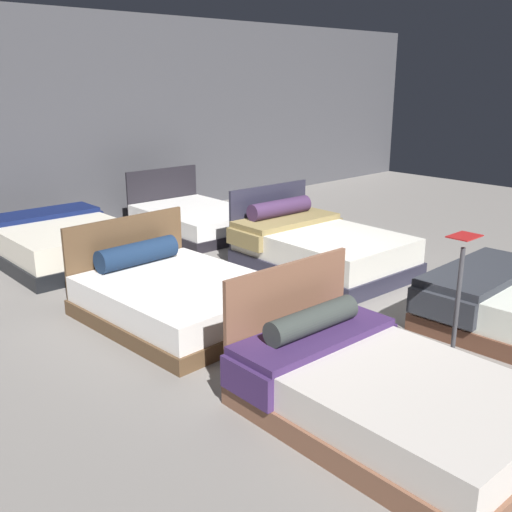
% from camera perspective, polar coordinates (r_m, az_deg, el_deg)
% --- Properties ---
extents(ground_plane, '(18.00, 18.00, 0.02)m').
position_cam_1_polar(ground_plane, '(6.95, 1.25, -3.96)').
color(ground_plane, gray).
extents(showroom_back_wall, '(18.00, 0.06, 3.50)m').
position_cam_1_polar(showroom_back_wall, '(10.40, -17.30, 12.23)').
color(showroom_back_wall, '#47474C').
rests_on(showroom_back_wall, ground_plane).
extents(bed_0, '(1.53, 2.19, 1.01)m').
position_cam_1_polar(bed_0, '(4.56, 11.89, -12.67)').
color(bed_0, brown).
rests_on(bed_0, ground_plane).
extents(bed_2, '(1.72, 2.07, 0.94)m').
position_cam_1_polar(bed_2, '(6.33, -7.54, -3.86)').
color(bed_2, brown).
rests_on(bed_2, ground_plane).
extents(bed_3, '(1.62, 2.21, 1.00)m').
position_cam_1_polar(bed_3, '(7.86, 6.03, 0.77)').
color(bed_3, '#282738').
rests_on(bed_3, ground_plane).
extents(bed_4, '(1.72, 2.11, 0.58)m').
position_cam_1_polar(bed_4, '(8.62, -18.18, 1.26)').
color(bed_4, black).
rests_on(bed_4, ground_plane).
extents(bed_5, '(1.54, 2.10, 0.94)m').
position_cam_1_polar(bed_5, '(9.77, -5.80, 3.49)').
color(bed_5, black).
rests_on(bed_5, ground_plane).
extents(price_sign, '(0.28, 0.24, 1.19)m').
position_cam_1_polar(price_sign, '(5.46, 18.68, -5.47)').
color(price_sign, '#3F3F44').
rests_on(price_sign, ground_plane).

